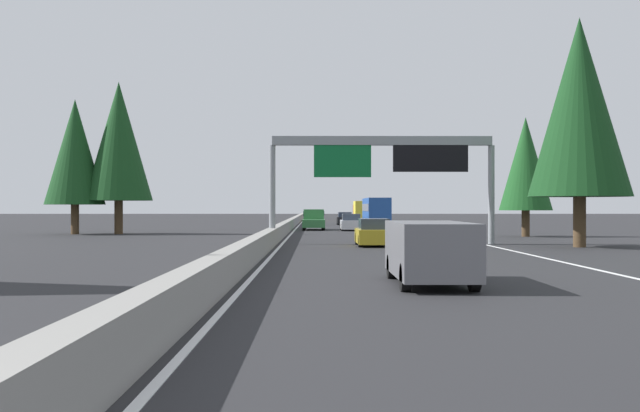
% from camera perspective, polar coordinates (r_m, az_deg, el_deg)
% --- Properties ---
extents(ground_plane, '(320.00, 320.00, 0.00)m').
position_cam_1_polar(ground_plane, '(62.19, -2.30, -1.99)').
color(ground_plane, '#262628').
extents(median_barrier, '(180.00, 0.56, 0.90)m').
position_cam_1_polar(median_barrier, '(82.17, -2.03, -1.21)').
color(median_barrier, gray).
rests_on(median_barrier, ground).
extents(shoulder_stripe_right, '(160.00, 0.16, 0.01)m').
position_cam_1_polar(shoulder_stripe_right, '(72.76, 7.09, -1.70)').
color(shoulder_stripe_right, silver).
rests_on(shoulder_stripe_right, ground).
extents(shoulder_stripe_median, '(160.00, 0.16, 0.01)m').
position_cam_1_polar(shoulder_stripe_median, '(72.18, -1.83, -1.72)').
color(shoulder_stripe_median, silver).
rests_on(shoulder_stripe_median, ground).
extents(sign_gantry_overhead, '(0.50, 12.68, 6.06)m').
position_cam_1_polar(sign_gantry_overhead, '(42.58, 4.93, 3.60)').
color(sign_gantry_overhead, gray).
rests_on(sign_gantry_overhead, ground).
extents(minivan_mid_left, '(5.00, 1.95, 1.69)m').
position_cam_1_polar(minivan_mid_left, '(20.66, 8.27, -3.26)').
color(minivan_mid_left, slate).
rests_on(minivan_mid_left, ground).
extents(sedan_distant_a, '(4.40, 1.80, 1.47)m').
position_cam_1_polar(sedan_distant_a, '(40.64, 4.06, -2.06)').
color(sedan_distant_a, '#AD931E').
rests_on(sedan_distant_a, ground).
extents(sedan_mid_right, '(4.40, 1.80, 1.47)m').
position_cam_1_polar(sedan_mid_right, '(66.77, 2.35, -1.27)').
color(sedan_mid_right, silver).
rests_on(sedan_mid_right, ground).
extents(bus_mid_center, '(11.50, 2.55, 3.10)m').
position_cam_1_polar(bus_mid_center, '(88.45, 4.25, -0.30)').
color(bus_mid_center, '#1E4793').
rests_on(bus_mid_center, ground).
extents(sedan_near_right, '(4.40, 1.80, 1.47)m').
position_cam_1_polar(sedan_near_right, '(88.23, 1.87, -0.97)').
color(sedan_near_right, black).
rests_on(sedan_near_right, ground).
extents(pickup_far_center, '(5.60, 2.00, 1.86)m').
position_cam_1_polar(pickup_far_center, '(68.78, -0.47, -1.04)').
color(pickup_far_center, '#2D6B38').
rests_on(pickup_far_center, ground).
extents(box_truck_distant_b, '(8.50, 2.40, 2.95)m').
position_cam_1_polar(box_truck_distant_b, '(115.56, 3.18, -0.30)').
color(box_truck_distant_b, gold).
rests_on(box_truck_distant_b, ground).
extents(conifer_right_near, '(5.27, 5.27, 11.97)m').
position_cam_1_polar(conifer_right_near, '(41.80, 18.99, 7.05)').
color(conifer_right_near, '#4C3823').
rests_on(conifer_right_near, ground).
extents(conifer_right_mid, '(3.70, 3.70, 8.42)m').
position_cam_1_polar(conifer_right_mid, '(55.14, 15.25, 3.07)').
color(conifer_right_mid, '#4C3823').
rests_on(conifer_right_mid, ground).
extents(conifer_left_near, '(5.17, 5.17, 11.75)m').
position_cam_1_polar(conifer_left_near, '(60.35, -14.95, 4.73)').
color(conifer_left_near, '#4C3823').
rests_on(conifer_left_near, ground).
extents(conifer_left_mid, '(4.54, 4.54, 10.33)m').
position_cam_1_polar(conifer_left_mid, '(60.71, -18.00, 3.89)').
color(conifer_left_mid, '#4C3823').
rests_on(conifer_left_mid, ground).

